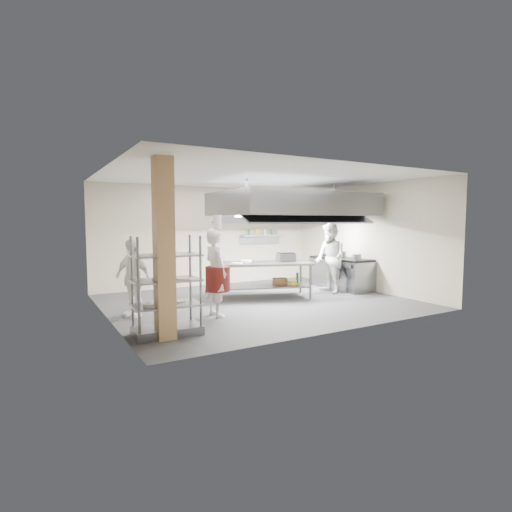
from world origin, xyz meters
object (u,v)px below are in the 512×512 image
chef_head (216,273)px  chef_plating (133,278)px  pass_rack (166,286)px  stockpot (342,254)px  island (263,280)px  griddle (286,257)px  chef_line (330,258)px  cooking_range (341,274)px

chef_head → chef_plating: (-1.49, 0.83, -0.10)m
pass_rack → chef_head: size_ratio=0.94×
chef_plating → stockpot: bearing=64.7°
pass_rack → chef_plating: 1.65m
chef_head → island: bearing=-59.9°
island → pass_rack: size_ratio=1.41×
griddle → chef_head: bearing=-142.3°
chef_line → stockpot: 0.86m
chef_line → pass_rack: bearing=-61.5°
chef_line → chef_plating: 5.32m
pass_rack → chef_plating: (-0.20, 1.64, -0.05)m
cooking_range → pass_rack: bearing=-159.8°
stockpot → island: bearing=-179.2°
chef_plating → griddle: chef_plating is taller
pass_rack → chef_plating: bearing=99.4°
island → pass_rack: bearing=-127.7°
pass_rack → stockpot: bearing=22.4°
island → chef_line: size_ratio=1.27×
pass_rack → chef_line: chef_line is taller
griddle → pass_rack: bearing=-139.7°
island → chef_plating: bearing=-153.3°
island → chef_line: bearing=8.5°
chef_line → stockpot: chef_line is taller
cooking_range → chef_plating: size_ratio=1.24×
chef_line → griddle: chef_line is taller
griddle → island: bearing=-177.7°
island → chef_head: (-1.91, -1.28, 0.45)m
chef_head → cooking_range: bearing=-77.4°
pass_rack → stockpot: (5.88, 2.13, 0.14)m
chef_plating → griddle: bearing=64.9°
chef_line → griddle: 1.32m
cooking_range → chef_head: (-4.59, -1.35, 0.49)m
chef_line → stockpot: (0.77, 0.39, 0.05)m
island → griddle: bearing=8.5°
cooking_range → chef_head: 4.81m
stockpot → griddle: bearing=-175.8°
pass_rack → chef_head: bearing=34.7°
island → chef_line: chef_line is taller
island → pass_rack: 3.84m
chef_line → stockpot: size_ratio=6.85×
chef_head → chef_plating: bearing=57.0°
chef_head → chef_line: size_ratio=0.95×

